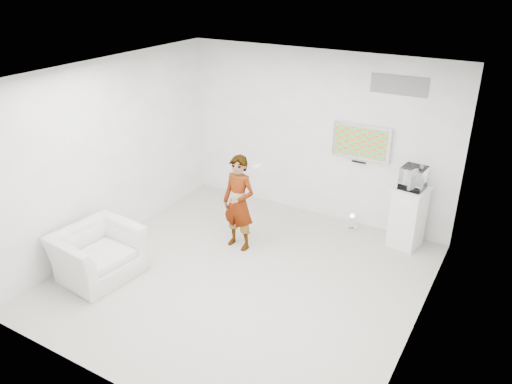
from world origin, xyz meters
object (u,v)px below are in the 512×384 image
Objects in this scene: armchair at (97,253)px; pedestal at (408,217)px; tv at (361,142)px; person at (239,203)px; floor_uplight at (352,222)px.

armchair is 1.10× the size of pedestal.
tv is at bearing 163.34° from pedestal.
tv is 1.46m from pedestal.
armchair is at bearing -122.73° from person.
tv reaches higher than person.
person is 1.53× the size of pedestal.
person is at bearing -148.85° from pedestal.
armchair reaches higher than floor_uplight.
person reaches higher than armchair.
person is 2.13m from floor_uplight.
person is at bearing -31.50° from armchair.
armchair is 3.87× the size of floor_uplight.
armchair is at bearing -128.22° from tv.
pedestal is at bearing 36.32° from person.
pedestal is 1.01m from floor_uplight.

